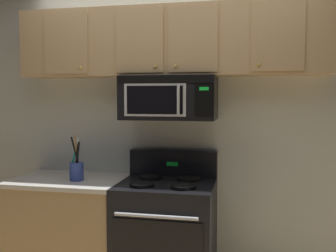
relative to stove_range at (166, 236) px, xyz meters
The scene contains 7 objects.
back_wall 0.95m from the stove_range, 90.00° to the left, with size 5.20×0.10×2.70m, color silver.
stove_range is the anchor object (origin of this frame).
over_range_microwave 1.11m from the stove_range, 90.14° to the left, with size 0.76×0.43×0.35m.
upper_cabinets 1.56m from the stove_range, 90.00° to the left, with size 2.50×0.36×0.55m.
counter_segment 0.84m from the stove_range, behind, with size 0.93×0.65×0.90m.
utensil_crock_blue 0.91m from the stove_range, behind, with size 0.11×0.11×0.39m.
salt_shaker 1.04m from the stove_range, 168.42° to the left, with size 0.05×0.05×0.10m.
Camera 1 is at (0.64, -2.54, 1.59)m, focal length 41.36 mm.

